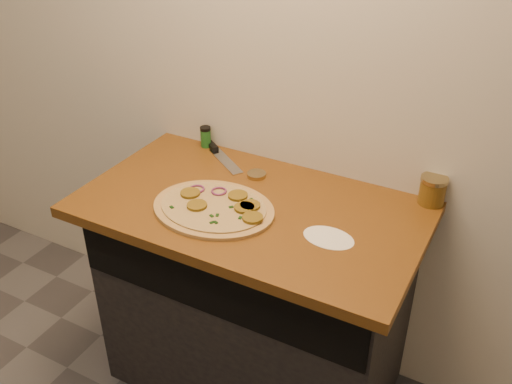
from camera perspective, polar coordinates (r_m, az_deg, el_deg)
The scene contains 8 objects.
cabinet at distance 2.29m, azimuth -0.08°, elevation -10.77°, with size 1.10×0.60×0.86m, color black.
countertop at distance 2.00m, azimuth -0.50°, elevation -1.63°, with size 1.20×0.70×0.04m, color brown.
pizza at distance 1.95m, azimuth -4.16°, elevation -1.54°, with size 0.43×0.43×0.03m.
chefs_knife at distance 2.32m, azimuth -3.92°, elevation 4.05°, with size 0.30×0.22×0.02m.
mason_jar_lid at distance 2.14m, azimuth 0.06°, elevation 1.73°, with size 0.07×0.07×0.02m, color #9B875A.
salsa_jar at distance 2.05m, azimuth 17.25°, elevation 0.18°, with size 0.09×0.09×0.10m.
spice_shaker at distance 2.36m, azimuth -5.06°, elevation 5.53°, with size 0.04×0.04×0.09m.
flour_spill at distance 1.83m, azimuth 7.27°, elevation -4.56°, with size 0.17×0.17×0.00m, color white.
Camera 1 is at (0.81, -0.05, 1.96)m, focal length 40.00 mm.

